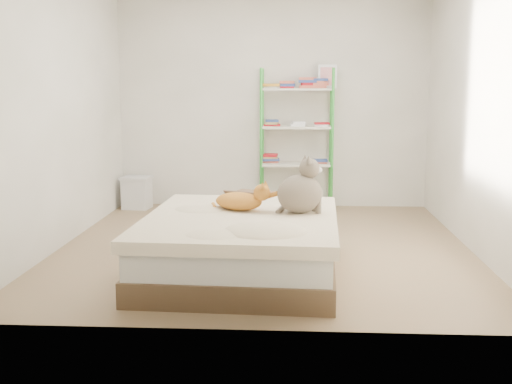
# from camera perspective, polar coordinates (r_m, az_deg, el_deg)

# --- Properties ---
(room) EXTENTS (3.81, 4.21, 2.61)m
(room) POSITION_cam_1_polar(r_m,az_deg,el_deg) (5.88, 0.78, 7.54)
(room) COLOR #877252
(room) RESTS_ON ground
(bed) EXTENTS (1.58, 1.94, 0.48)m
(bed) POSITION_cam_1_polar(r_m,az_deg,el_deg) (5.13, -1.32, -4.74)
(bed) COLOR brown
(bed) RESTS_ON ground
(orange_cat) EXTENTS (0.52, 0.36, 0.19)m
(orange_cat) POSITION_cam_1_polar(r_m,az_deg,el_deg) (5.28, -1.54, -0.62)
(orange_cat) COLOR #C4872B
(orange_cat) RESTS_ON bed
(grey_cat) EXTENTS (0.47, 0.42, 0.45)m
(grey_cat) POSITION_cam_1_polar(r_m,az_deg,el_deg) (5.16, 3.92, 0.59)
(grey_cat) COLOR #76674F
(grey_cat) RESTS_ON bed
(shelf_unit) EXTENTS (0.91, 0.36, 1.74)m
(shelf_unit) POSITION_cam_1_polar(r_m,az_deg,el_deg) (7.77, 3.68, 5.20)
(shelf_unit) COLOR green
(shelf_unit) RESTS_ON ground
(cardboard_box) EXTENTS (0.61, 0.62, 0.40)m
(cardboard_box) POSITION_cam_1_polar(r_m,az_deg,el_deg) (6.96, -0.08, -1.47)
(cardboard_box) COLOR #8C6C4F
(cardboard_box) RESTS_ON ground
(white_bin) EXTENTS (0.37, 0.33, 0.40)m
(white_bin) POSITION_cam_1_polar(r_m,az_deg,el_deg) (8.00, -10.54, -0.02)
(white_bin) COLOR silver
(white_bin) RESTS_ON ground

